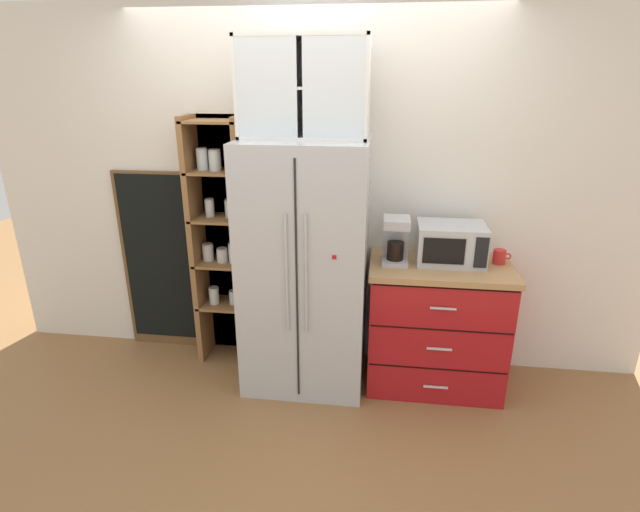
# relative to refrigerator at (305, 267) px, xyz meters

# --- Properties ---
(ground_plane) EXTENTS (10.50, 10.50, 0.00)m
(ground_plane) POSITION_rel_refrigerator_xyz_m (-0.00, -0.02, -0.86)
(ground_plane) COLOR olive
(wall_back_cream) EXTENTS (4.82, 0.10, 2.55)m
(wall_back_cream) POSITION_rel_refrigerator_xyz_m (-0.00, 0.38, 0.42)
(wall_back_cream) COLOR silver
(wall_back_cream) RESTS_ON ground
(refrigerator) EXTENTS (0.82, 0.68, 1.71)m
(refrigerator) POSITION_rel_refrigerator_xyz_m (0.00, 0.00, 0.00)
(refrigerator) COLOR #B7BABF
(refrigerator) RESTS_ON ground
(pantry_shelf_column) EXTENTS (0.44, 0.31, 1.83)m
(pantry_shelf_column) POSITION_rel_refrigerator_xyz_m (-0.65, 0.25, 0.10)
(pantry_shelf_column) COLOR brown
(pantry_shelf_column) RESTS_ON ground
(counter_cabinet) EXTENTS (0.94, 0.59, 0.91)m
(counter_cabinet) POSITION_rel_refrigerator_xyz_m (0.90, 0.05, -0.40)
(counter_cabinet) COLOR #A8161C
(counter_cabinet) RESTS_ON ground
(microwave) EXTENTS (0.44, 0.33, 0.26)m
(microwave) POSITION_rel_refrigerator_xyz_m (0.96, 0.10, 0.18)
(microwave) COLOR #B7BABF
(microwave) RESTS_ON counter_cabinet
(coffee_maker) EXTENTS (0.17, 0.20, 0.31)m
(coffee_maker) POSITION_rel_refrigerator_xyz_m (0.60, 0.06, 0.21)
(coffee_maker) COLOR #B7B7BC
(coffee_maker) RESTS_ON counter_cabinet
(mug_red) EXTENTS (0.12, 0.08, 0.09)m
(mug_red) POSITION_rel_refrigerator_xyz_m (1.28, 0.11, 0.10)
(mug_red) COLOR red
(mug_red) RESTS_ON counter_cabinet
(mug_navy) EXTENTS (0.12, 0.09, 0.08)m
(mug_navy) POSITION_rel_refrigerator_xyz_m (0.91, 0.05, 0.09)
(mug_navy) COLOR navy
(mug_navy) RESTS_ON counter_cabinet
(bottle_cobalt) EXTENTS (0.06, 0.06, 0.26)m
(bottle_cobalt) POSITION_rel_refrigerator_xyz_m (0.90, 0.03, 0.16)
(bottle_cobalt) COLOR navy
(bottle_cobalt) RESTS_ON counter_cabinet
(bottle_amber) EXTENTS (0.07, 0.07, 0.24)m
(bottle_amber) POSITION_rel_refrigerator_xyz_m (0.90, 0.07, 0.15)
(bottle_amber) COLOR brown
(bottle_amber) RESTS_ON counter_cabinet
(upper_cabinet) EXTENTS (0.79, 0.32, 0.59)m
(upper_cabinet) POSITION_rel_refrigerator_xyz_m (-0.00, 0.05, 1.15)
(upper_cabinet) COLOR silver
(upper_cabinet) RESTS_ON refrigerator
(chalkboard_menu) EXTENTS (0.60, 0.04, 1.43)m
(chalkboard_menu) POSITION_rel_refrigerator_xyz_m (-1.19, 0.31, -0.14)
(chalkboard_menu) COLOR brown
(chalkboard_menu) RESTS_ON ground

